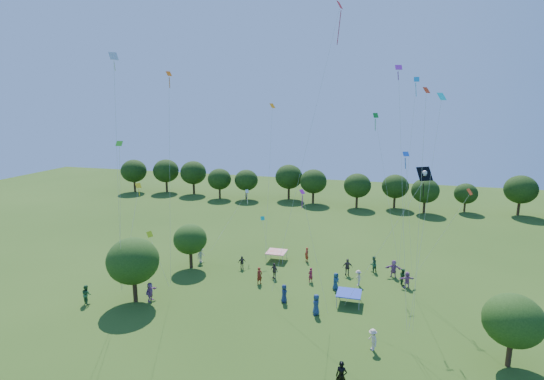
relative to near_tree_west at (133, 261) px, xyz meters
The scene contains 43 objects.
near_tree_west is the anchor object (origin of this frame).
near_tree_north 9.00m from the near_tree_west, 81.49° to the left, with size 3.70×3.70×5.04m.
near_tree_east 31.11m from the near_tree_west, ahead, with size 4.06×4.06×5.35m.
treeline 44.71m from the near_tree_west, 75.75° to the left, with size 88.01×8.77×6.77m.
tent_red_stripe 17.18m from the near_tree_west, 53.80° to the left, with size 2.20×2.20×1.10m.
tent_blue 20.11m from the near_tree_west, 14.31° to the left, with size 2.20×2.20×1.10m.
man_in_black 21.49m from the near_tree_west, 20.12° to the right, with size 0.75×0.48×2.00m, color black.
crowd_person_0 14.26m from the near_tree_west, 14.97° to the left, with size 0.86×0.46×1.74m, color navy.
crowd_person_1 17.61m from the near_tree_west, 30.16° to the left, with size 0.58×0.37×1.56m, color maroon.
crowd_person_2 26.62m from the near_tree_west, 23.85° to the left, with size 0.83×0.45×1.67m, color #225126.
crowd_person_3 11.25m from the near_tree_west, 80.96° to the left, with size 1.17×0.53×1.79m, color beige.
crowd_person_4 12.68m from the near_tree_west, 55.54° to the left, with size 0.89×0.40×1.51m, color #413A34.
crowd_person_5 26.68m from the near_tree_west, 22.12° to the left, with size 1.57×0.56×1.69m, color #9F5D97.
crowd_person_6 19.52m from the near_tree_west, 23.16° to the left, with size 0.87×0.47×1.76m, color navy.
crowd_person_7 12.52m from the near_tree_west, 34.29° to the left, with size 0.66×0.43×1.77m, color maroon.
crowd_person_8 5.36m from the near_tree_west, 158.30° to the right, with size 0.90×0.49×1.83m, color #285F34.
crowd_person_9 22.06m from the near_tree_west, 25.00° to the left, with size 1.06×0.47×1.62m, color beige.
crowd_person_10 14.40m from the near_tree_west, 37.88° to the left, with size 0.99×0.45×1.68m, color #413834.
crowd_person_11 26.51m from the near_tree_west, 28.06° to the left, with size 1.75×0.62×1.87m, color #8C518B.
crowd_person_12 17.11m from the near_tree_west, ahead, with size 0.93×0.50×1.88m, color navy.
crowd_person_13 19.86m from the near_tree_west, 46.55° to the left, with size 0.63×0.41×1.70m, color #9F2C1C.
crowd_person_14 25.09m from the near_tree_west, 32.10° to the left, with size 0.87×0.47×1.77m, color #214D35.
crowd_person_15 22.05m from the near_tree_west, ahead, with size 1.11×0.50×1.70m, color beige.
crowd_person_16 21.97m from the near_tree_west, 31.89° to the left, with size 1.08×0.49×1.85m, color #483C39.
crowd_person_17 3.39m from the near_tree_west, 19.88° to the left, with size 1.69×0.61×1.82m, color #9F5C9B.
pirate_kite 26.62m from the near_tree_west, ahead, with size 6.57×2.96×11.80m.
red_high_kite 25.70m from the near_tree_west, 27.60° to the left, with size 4.84×7.12×26.05m.
small_kite_0 29.01m from the near_tree_west, 11.18° to the left, with size 4.14×4.02×10.09m.
small_kite_1 12.29m from the near_tree_west, 39.52° to the left, with size 0.49×1.41×19.66m.
small_kite_2 6.45m from the near_tree_west, 116.17° to the left, with size 1.53×5.87×8.92m.
small_kite_3 8.24m from the near_tree_west, 67.93° to the right, with size 2.78×2.39×13.99m.
small_kite_4 30.32m from the near_tree_west, 29.70° to the left, with size 0.93×2.53×19.47m.
small_kite_5 25.81m from the near_tree_west, ahead, with size 2.00×3.95×19.79m.
small_kite_6 15.93m from the near_tree_west, 70.64° to the left, with size 3.26×4.67×6.59m.
small_kite_7 27.91m from the near_tree_west, ahead, with size 1.80×4.34×17.70m.
small_kite_8 26.38m from the near_tree_west, ahead, with size 0.63×1.57×17.96m.
small_kite_9 20.82m from the near_tree_west, 60.69° to the left, with size 1.04×6.00×16.83m.
small_kite_10 2.51m from the near_tree_west, 55.08° to the left, with size 2.25×0.77×5.10m.
small_kite_11 27.69m from the near_tree_west, 35.57° to the left, with size 3.58×3.84×15.83m.
small_kite_12 25.84m from the near_tree_west, 16.18° to the left, with size 1.74×2.34×12.77m.
small_kite_13 17.48m from the near_tree_west, ahead, with size 2.08×2.44×10.72m.
small_kite_14 13.71m from the near_tree_west, 71.81° to the right, with size 2.47×2.02×20.82m.
small_kite_15 15.80m from the near_tree_west, 57.54° to the left, with size 1.48×2.14×3.95m.
Camera 1 is at (9.50, -19.81, 18.36)m, focal length 28.00 mm.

